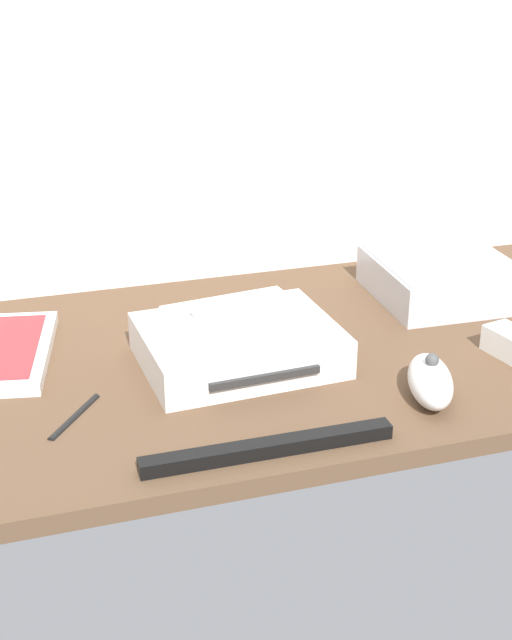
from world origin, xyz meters
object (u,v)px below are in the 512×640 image
object	(u,v)px
sensor_bar	(268,448)
remote_nunchuk	(430,381)
game_console	(239,345)
stylus_pen	(74,415)
mini_computer	(442,278)
remote_classic_pad	(234,317)

from	to	relation	value
sensor_bar	remote_nunchuk	bearing A→B (deg)	15.30
game_console	stylus_pen	size ratio (longest dim) A/B	2.43
remote_nunchuk	stylus_pen	xyz separation A→B (cm)	(-35.21, 6.83, -1.69)
remote_nunchuk	mini_computer	bearing A→B (deg)	78.16
remote_nunchuk	remote_classic_pad	world-z (taller)	remote_classic_pad
game_console	sensor_bar	size ratio (longest dim) A/B	0.91
remote_nunchuk	sensor_bar	world-z (taller)	remote_nunchuk
mini_computer	remote_nunchuk	xyz separation A→B (cm)	(-14.21, -24.15, -0.60)
remote_classic_pad	sensor_bar	distance (cm)	19.80
stylus_pen	sensor_bar	bearing A→B (deg)	-36.20
stylus_pen	remote_nunchuk	bearing A→B (deg)	-10.97
remote_nunchuk	sensor_bar	distance (cm)	19.66
remote_nunchuk	remote_classic_pad	size ratio (longest dim) A/B	0.71
sensor_bar	remote_classic_pad	bearing A→B (deg)	83.89
mini_computer	remote_nunchuk	bearing A→B (deg)	-120.47
game_console	mini_computer	distance (cm)	32.43
game_console	remote_nunchuk	distance (cm)	21.21
game_console	remote_nunchuk	size ratio (longest dim) A/B	2.01
game_console	sensor_bar	world-z (taller)	game_console
remote_classic_pad	remote_nunchuk	bearing A→B (deg)	-47.31
remote_classic_pad	stylus_pen	distance (cm)	20.41
remote_classic_pad	sensor_bar	size ratio (longest dim) A/B	0.64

